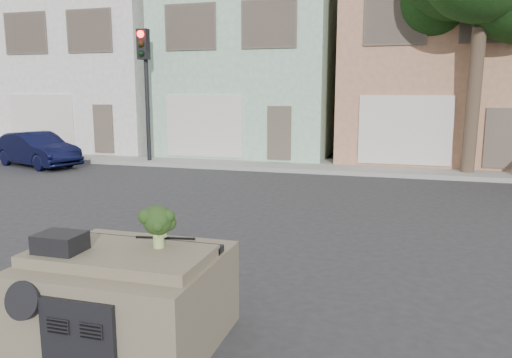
% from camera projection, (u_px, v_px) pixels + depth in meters
% --- Properties ---
extents(ground_plane, '(120.00, 120.00, 0.00)m').
position_uv_depth(ground_plane, '(222.00, 258.00, 8.50)').
color(ground_plane, '#303033').
rests_on(ground_plane, ground).
extents(sidewalk, '(40.00, 3.00, 0.15)m').
position_uv_depth(sidewalk, '(320.00, 166.00, 18.42)').
color(sidewalk, gray).
rests_on(sidewalk, ground).
extents(townhouse_white, '(7.20, 8.20, 7.55)m').
position_uv_depth(townhouse_white, '(113.00, 71.00, 24.58)').
color(townhouse_white, silver).
rests_on(townhouse_white, ground).
extents(townhouse_mint, '(7.20, 8.20, 7.55)m').
position_uv_depth(townhouse_mint, '(259.00, 69.00, 22.52)').
color(townhouse_mint, '#A0C9AA').
rests_on(townhouse_mint, ground).
extents(townhouse_tan, '(7.20, 8.20, 7.55)m').
position_uv_depth(townhouse_tan, '(434.00, 67.00, 20.45)').
color(townhouse_tan, tan).
rests_on(townhouse_tan, ground).
extents(navy_sedan, '(4.13, 2.60, 1.28)m').
position_uv_depth(navy_sedan, '(38.00, 166.00, 18.76)').
color(navy_sedan, black).
rests_on(navy_sedan, ground).
extents(traffic_signal, '(0.40, 0.40, 5.10)m').
position_uv_depth(traffic_signal, '(146.00, 98.00, 18.83)').
color(traffic_signal, black).
rests_on(traffic_signal, ground).
extents(tree_near, '(4.40, 4.00, 8.50)m').
position_uv_depth(tree_near, '(477.00, 44.00, 15.65)').
color(tree_near, '#163610').
rests_on(tree_near, ground).
extents(car_dashboard, '(2.00, 1.80, 1.12)m').
position_uv_depth(car_dashboard, '(129.00, 295.00, 5.57)').
color(car_dashboard, '#6E634E').
rests_on(car_dashboard, ground).
extents(instrument_hump, '(0.48, 0.38, 0.20)m').
position_uv_depth(instrument_hump, '(60.00, 242.00, 5.28)').
color(instrument_hump, black).
rests_on(instrument_hump, car_dashboard).
extents(wiper_arm, '(0.69, 0.15, 0.02)m').
position_uv_depth(wiper_arm, '(165.00, 238.00, 5.75)').
color(wiper_arm, black).
rests_on(wiper_arm, car_dashboard).
extents(broccoli, '(0.54, 0.54, 0.48)m').
position_uv_depth(broccoli, '(158.00, 226.00, 5.39)').
color(broccoli, '#1B3111').
rests_on(broccoli, car_dashboard).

